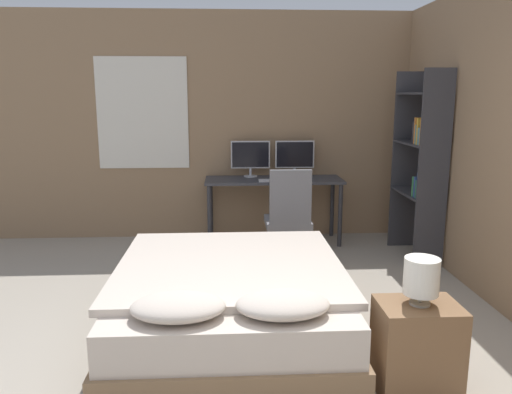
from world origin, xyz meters
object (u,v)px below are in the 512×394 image
Objects in this scene: desk at (274,187)px; nightstand at (416,348)px; monitor_left at (250,156)px; office_chair at (288,226)px; computer_mouse at (299,179)px; bed at (230,301)px; keyboard at (275,180)px; bedside_lamp at (421,277)px; monitor_right at (295,156)px; bookshelf at (422,157)px.

nightstand is at bearing -79.76° from desk.
monitor_left is 0.46× the size of office_chair.
desk is at bearing 148.46° from computer_mouse.
bed is at bearing -110.90° from office_chair.
nightstand is 0.54× the size of office_chair.
keyboard is at bearing -52.25° from monitor_left.
computer_mouse is (-0.28, 2.94, 0.07)m from bedside_lamp.
office_chair is (-0.48, 2.36, 0.12)m from nightstand.
monitor_right is (-0.30, 3.28, 0.30)m from bedside_lamp.
monitor_right is at bearing 78.96° from office_chair.
desk is (0.53, 2.35, 0.40)m from bed.
bookshelf is at bearing -25.38° from desk.
bookshelf is (1.21, -0.88, 0.08)m from monitor_right.
bookshelf reaches higher than monitor_left.
monitor_left reaches higher than office_chair.
monitor_left is (-0.83, 3.28, 0.74)m from nightstand.
computer_mouse is at bearing -32.32° from monitor_left.
keyboard is at bearing 100.82° from bedside_lamp.
bed is 1.72m from office_chair.
bed is 4.10× the size of monitor_left.
desk is 0.47m from monitor_left.
bookshelf is (0.92, 2.41, 0.82)m from nightstand.
nightstand is at bearing -79.18° from keyboard.
office_chair is at bearing -69.08° from monitor_left.
office_chair is (-0.19, -0.58, -0.39)m from computer_mouse.
monitor_right is 1.50m from bookshelf.
bookshelf is at bearing 69.15° from bedside_lamp.
monitor_right is 6.66× the size of computer_mouse.
keyboard reaches higher than desk.
desk is 22.85× the size of computer_mouse.
bookshelf reaches higher than monitor_right.
computer_mouse is 0.07× the size of office_chair.
desk is 3.43× the size of monitor_right.
bed is at bearing 145.16° from bedside_lamp.
monitor_right is (0.79, 2.53, 0.75)m from bed.
bookshelf is at bearing 1.90° from office_chair.
bookshelf reaches higher than bedside_lamp.
bed is 1.40m from bedside_lamp.
computer_mouse is 1.35m from bookshelf.
desk is 0.20m from keyboard.
keyboard is (0.53, 2.18, 0.51)m from bed.
nightstand is 1.17× the size of monitor_left.
keyboard is (-0.00, -0.17, 0.11)m from desk.
nightstand is at bearing -34.84° from bed.
nightstand is at bearing -110.85° from bookshelf.
computer_mouse is at bearing 156.14° from bookshelf.
bedside_lamp is at bearing -84.85° from monitor_right.
bedside_lamp reaches higher than bed.
bedside_lamp is at bearing -110.85° from bookshelf.
computer_mouse is at bearing 71.72° from office_chair.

